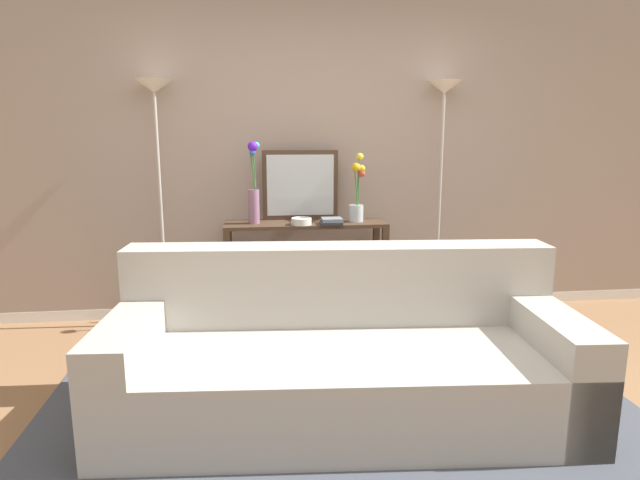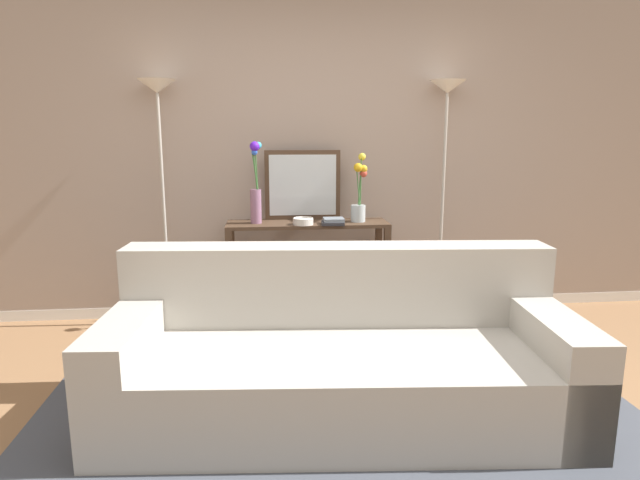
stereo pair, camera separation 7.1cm
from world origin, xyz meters
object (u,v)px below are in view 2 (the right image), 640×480
at_px(book_row_under_console, 259,318).
at_px(fruit_bowl, 303,221).
at_px(floor_lamp_left, 160,135).
at_px(vase_tall_flowers, 256,191).
at_px(couch, 340,360).
at_px(vase_short_flowers, 359,197).
at_px(wall_mirror, 303,185).
at_px(book_stack, 333,221).
at_px(floor_lamp_right, 445,134).
at_px(console_table, 308,254).

bearing_deg(book_row_under_console, fruit_bowl, -17.84).
xyz_separation_m(floor_lamp_left, vase_tall_flowers, (0.71, -0.12, -0.42)).
bearing_deg(couch, vase_short_flowers, 76.28).
height_order(wall_mirror, vase_short_flowers, wall_mirror).
bearing_deg(fruit_bowl, couch, -85.56).
relative_size(vase_tall_flowers, vase_short_flowers, 1.17).
distance_m(vase_tall_flowers, book_stack, 0.64).
bearing_deg(floor_lamp_right, vase_short_flowers, -170.69).
distance_m(console_table, floor_lamp_right, 1.46).
bearing_deg(vase_tall_flowers, book_row_under_console, 76.41).
relative_size(couch, console_table, 1.99).
relative_size(floor_lamp_right, book_row_under_console, 7.82).
bearing_deg(book_stack, console_table, 146.37).
relative_size(couch, book_row_under_console, 10.20).
bearing_deg(couch, console_table, 92.39).
bearing_deg(floor_lamp_left, book_row_under_console, -8.03).
height_order(floor_lamp_right, book_row_under_console, floor_lamp_right).
xyz_separation_m(couch, fruit_bowl, (-0.10, 1.32, 0.55)).
bearing_deg(vase_short_flowers, floor_lamp_right, 9.31).
relative_size(floor_lamp_right, vase_tall_flowers, 3.08).
height_order(floor_lamp_left, book_row_under_console, floor_lamp_left).
bearing_deg(couch, book_row_under_console, 107.57).
distance_m(couch, vase_tall_flowers, 1.68).
height_order(console_table, floor_lamp_right, floor_lamp_right).
distance_m(couch, vase_short_flowers, 1.63).
height_order(console_table, floor_lamp_left, floor_lamp_left).
bearing_deg(wall_mirror, console_table, -80.55).
bearing_deg(vase_tall_flowers, fruit_bowl, -15.53).
xyz_separation_m(console_table, book_row_under_console, (-0.39, 0.00, -0.51)).
xyz_separation_m(couch, floor_lamp_left, (-1.17, 1.53, 1.19)).
distance_m(wall_mirror, book_row_under_console, 1.12).
height_order(console_table, vase_tall_flowers, vase_tall_flowers).
bearing_deg(couch, floor_lamp_left, 127.40).
height_order(console_table, vase_short_flowers, vase_short_flowers).
xyz_separation_m(vase_short_flowers, book_stack, (-0.22, -0.11, -0.18)).
distance_m(vase_short_flowers, book_row_under_console, 1.26).
distance_m(vase_tall_flowers, fruit_bowl, 0.43).
xyz_separation_m(floor_lamp_right, wall_mirror, (-1.14, 0.05, -0.40)).
bearing_deg(vase_short_flowers, console_table, 177.85).
distance_m(floor_lamp_left, vase_short_flowers, 1.59).
height_order(vase_tall_flowers, book_stack, vase_tall_flowers).
relative_size(wall_mirror, vase_short_flowers, 1.13).
relative_size(vase_short_flowers, fruit_bowl, 3.43).
bearing_deg(vase_tall_flowers, floor_lamp_right, 4.37).
height_order(floor_lamp_right, book_stack, floor_lamp_right).
height_order(wall_mirror, vase_tall_flowers, vase_tall_flowers).
distance_m(book_stack, book_row_under_console, 0.99).
height_order(floor_lamp_left, vase_short_flowers, floor_lamp_left).
bearing_deg(fruit_bowl, console_table, 69.32).
distance_m(floor_lamp_left, book_row_under_console, 1.61).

